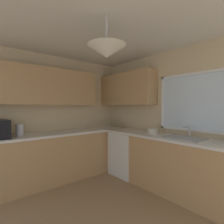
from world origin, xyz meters
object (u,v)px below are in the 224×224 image
(dishwasher, at_px, (128,153))
(sink_assembly, at_px, (185,137))
(bowl, at_px, (153,131))
(kettle, at_px, (20,130))

(dishwasher, bearing_deg, sink_assembly, 1.73)
(sink_assembly, height_order, bowl, sink_assembly)
(dishwasher, height_order, bowl, bowl)
(sink_assembly, bearing_deg, bowl, -179.37)
(dishwasher, bearing_deg, bowl, 2.83)
(dishwasher, relative_size, bowl, 4.77)
(dishwasher, height_order, kettle, kettle)
(kettle, relative_size, bowl, 1.12)
(dishwasher, bearing_deg, kettle, -108.55)
(dishwasher, xyz_separation_m, bowl, (0.61, 0.03, 0.53))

